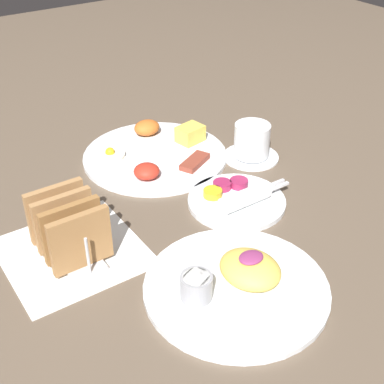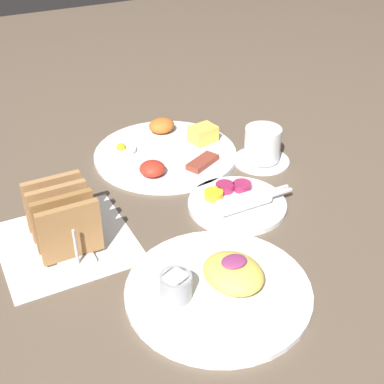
{
  "view_description": "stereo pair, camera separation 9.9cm",
  "coord_description": "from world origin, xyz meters",
  "px_view_note": "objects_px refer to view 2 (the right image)",
  "views": [
    {
      "loc": [
        -0.4,
        -0.66,
        0.58
      ],
      "look_at": [
        0.06,
        0.03,
        0.03
      ],
      "focal_mm": 50.0,
      "sensor_mm": 36.0,
      "label": 1
    },
    {
      "loc": [
        -0.32,
        -0.71,
        0.58
      ],
      "look_at": [
        0.06,
        0.03,
        0.03
      ],
      "focal_mm": 50.0,
      "sensor_mm": 36.0,
      "label": 2
    }
  ],
  "objects_px": {
    "plate_breakfast": "(167,151)",
    "plate_foreground": "(219,285)",
    "toast_rack": "(62,219)",
    "coffee_cup": "(262,147)",
    "plate_condiments": "(238,202)"
  },
  "relations": [
    {
      "from": "plate_condiments",
      "to": "plate_foreground",
      "type": "relative_size",
      "value": 0.68
    },
    {
      "from": "plate_breakfast",
      "to": "plate_foreground",
      "type": "relative_size",
      "value": 1.09
    },
    {
      "from": "plate_breakfast",
      "to": "plate_foreground",
      "type": "distance_m",
      "value": 0.43
    },
    {
      "from": "coffee_cup",
      "to": "plate_breakfast",
      "type": "bearing_deg",
      "value": 145.15
    },
    {
      "from": "toast_rack",
      "to": "plate_breakfast",
      "type": "bearing_deg",
      "value": 35.07
    },
    {
      "from": "toast_rack",
      "to": "coffee_cup",
      "type": "bearing_deg",
      "value": 10.08
    },
    {
      "from": "plate_condiments",
      "to": "toast_rack",
      "type": "xyz_separation_m",
      "value": [
        -0.32,
        0.04,
        0.04
      ]
    },
    {
      "from": "plate_breakfast",
      "to": "plate_foreground",
      "type": "height_order",
      "value": "plate_foreground"
    },
    {
      "from": "plate_condiments",
      "to": "coffee_cup",
      "type": "distance_m",
      "value": 0.18
    },
    {
      "from": "toast_rack",
      "to": "plate_condiments",
      "type": "bearing_deg",
      "value": -7.46
    },
    {
      "from": "plate_breakfast",
      "to": "toast_rack",
      "type": "xyz_separation_m",
      "value": [
        -0.28,
        -0.2,
        0.04
      ]
    },
    {
      "from": "plate_condiments",
      "to": "toast_rack",
      "type": "height_order",
      "value": "toast_rack"
    },
    {
      "from": "plate_breakfast",
      "to": "toast_rack",
      "type": "height_order",
      "value": "toast_rack"
    },
    {
      "from": "plate_condiments",
      "to": "toast_rack",
      "type": "bearing_deg",
      "value": 172.54
    },
    {
      "from": "plate_foreground",
      "to": "coffee_cup",
      "type": "bearing_deg",
      "value": 47.52
    }
  ]
}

